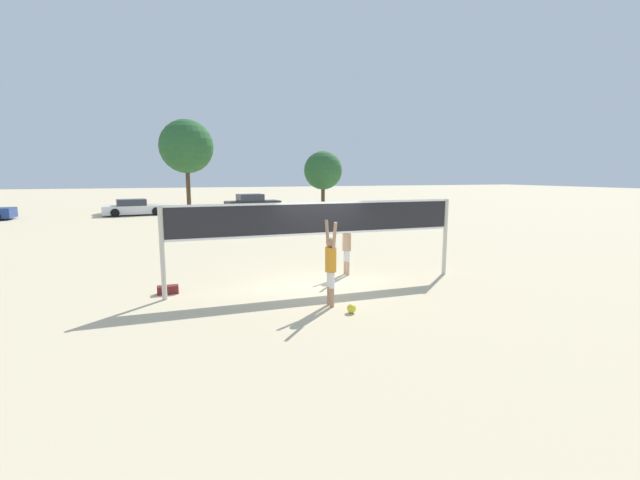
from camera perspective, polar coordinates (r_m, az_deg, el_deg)
ground_plane at (r=12.67m, az=0.00°, el=-6.07°), size 200.00×200.00×0.00m
volleyball_net at (r=12.34m, az=0.00°, el=1.89°), size 8.74×0.13×2.46m
player_spiker at (r=10.50m, az=1.44°, el=-2.89°), size 0.28×0.70×2.13m
player_blocker at (r=13.84m, az=3.59°, el=-0.51°), size 0.28×0.68×1.95m
volleyball at (r=10.23m, az=4.22°, el=-9.08°), size 0.22×0.22×0.22m
gear_bag at (r=12.50m, az=-19.62°, el=-6.26°), size 0.55×0.26×0.23m
parked_car_near at (r=37.22m, az=-23.53°, el=3.93°), size 4.98×2.33×1.29m
parked_car_mid at (r=38.33m, az=-9.03°, el=4.81°), size 4.88×2.38×1.53m
tree_left_cluster at (r=44.06m, az=-17.38°, el=11.81°), size 5.13×5.13×8.48m
tree_right_cluster at (r=45.44m, az=0.41°, el=9.24°), size 4.00×4.00×5.65m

